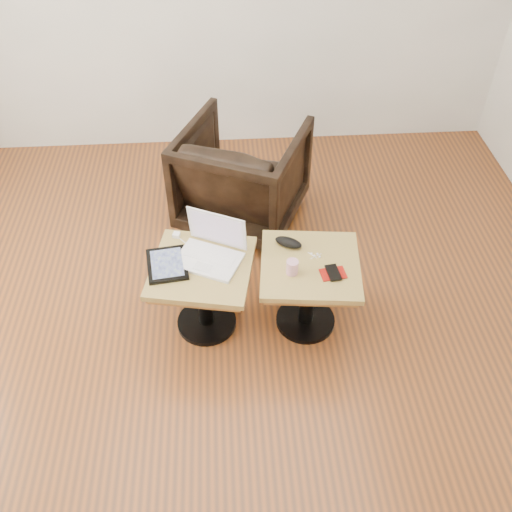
{
  "coord_description": "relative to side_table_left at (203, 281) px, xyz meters",
  "views": [
    {
      "loc": [
        0.03,
        -1.99,
        2.62
      ],
      "look_at": [
        0.17,
        0.22,
        0.53
      ],
      "focal_mm": 40.0,
      "sensor_mm": 36.0,
      "label": 1
    }
  ],
  "objects": [
    {
      "name": "glasses_case",
      "position": [
        0.48,
        0.12,
        0.15
      ],
      "size": [
        0.17,
        0.14,
        0.05
      ],
      "primitive_type": "ellipsoid",
      "rotation": [
        0.0,
        0.0,
        -0.5
      ],
      "color": "black",
      "rests_on": "side_table_right"
    },
    {
      "name": "armchair",
      "position": [
        0.27,
        0.99,
        -0.01
      ],
      "size": [
        1.02,
        1.03,
        0.71
      ],
      "primitive_type": "imported",
      "rotation": [
        0.0,
        0.0,
        2.72
      ],
      "color": "black",
      "rests_on": "ground"
    },
    {
      "name": "phone_on_sleeve",
      "position": [
        0.69,
        -0.11,
        0.13
      ],
      "size": [
        0.14,
        0.12,
        0.02
      ],
      "rotation": [
        0.0,
        0.0,
        0.13
      ],
      "color": "maroon",
      "rests_on": "side_table_right"
    },
    {
      "name": "room_shell",
      "position": [
        0.12,
        -0.22,
        0.99
      ],
      "size": [
        4.52,
        4.52,
        2.71
      ],
      "color": "#54331D",
      "rests_on": "ground"
    },
    {
      "name": "earbuds_tangle",
      "position": [
        0.62,
        0.03,
        0.13
      ],
      "size": [
        0.07,
        0.04,
        0.01
      ],
      "color": "white",
      "rests_on": "side_table_right"
    },
    {
      "name": "charging_adapter",
      "position": [
        -0.14,
        0.24,
        0.13
      ],
      "size": [
        0.05,
        0.05,
        0.02
      ],
      "primitive_type": "cube",
      "rotation": [
        0.0,
        0.0,
        -0.28
      ],
      "color": "white",
      "rests_on": "side_table_left"
    },
    {
      "name": "laptop",
      "position": [
        0.05,
        0.07,
        0.17
      ],
      "size": [
        0.42,
        0.38,
        0.24
      ],
      "rotation": [
        0.0,
        0.0,
        -0.44
      ],
      "color": "white",
      "rests_on": "side_table_left"
    },
    {
      "name": "striped_cup",
      "position": [
        0.48,
        -0.09,
        0.16
      ],
      "size": [
        0.08,
        0.08,
        0.08
      ],
      "primitive_type": "cylinder",
      "rotation": [
        0.0,
        0.0,
        -0.33
      ],
      "color": "#BE4276",
      "rests_on": "side_table_right"
    },
    {
      "name": "side_table_right",
      "position": [
        0.59,
        -0.03,
        0.0
      ],
      "size": [
        0.59,
        0.59,
        0.48
      ],
      "rotation": [
        0.0,
        0.0,
        -0.11
      ],
      "color": "black",
      "rests_on": "ground"
    },
    {
      "name": "tablet",
      "position": [
        -0.18,
        0.01,
        0.13
      ],
      "size": [
        0.24,
        0.29,
        0.02
      ],
      "rotation": [
        0.0,
        0.0,
        0.14
      ],
      "color": "black",
      "rests_on": "side_table_left"
    },
    {
      "name": "side_table_left",
      "position": [
        0.0,
        0.0,
        0.0
      ],
      "size": [
        0.62,
        0.62,
        0.48
      ],
      "rotation": [
        0.0,
        0.0,
        -0.19
      ],
      "color": "black",
      "rests_on": "ground"
    }
  ]
}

